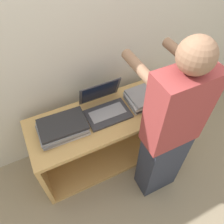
# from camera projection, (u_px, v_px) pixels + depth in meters

# --- Properties ---
(ground_plane) EXTENTS (12.00, 12.00, 0.00)m
(ground_plane) POSITION_uv_depth(u_px,v_px,m) (120.00, 174.00, 2.24)
(ground_plane) COLOR gray
(wall_back) EXTENTS (8.00, 0.05, 2.40)m
(wall_back) POSITION_uv_depth(u_px,v_px,m) (87.00, 38.00, 1.71)
(wall_back) COLOR beige
(wall_back) RESTS_ON ground_plane
(cart) EXTENTS (1.42, 0.53, 0.65)m
(cart) POSITION_uv_depth(u_px,v_px,m) (106.00, 131.00, 2.19)
(cart) COLOR tan
(cart) RESTS_ON ground_plane
(laptop_open) EXTENTS (0.38, 0.33, 0.25)m
(laptop_open) POSITION_uv_depth(u_px,v_px,m) (105.00, 107.00, 1.90)
(laptop_open) COLOR #333338
(laptop_open) RESTS_ON cart
(laptop_stack_left) EXTENTS (0.40, 0.27, 0.10)m
(laptop_stack_left) POSITION_uv_depth(u_px,v_px,m) (63.00, 128.00, 1.75)
(laptop_stack_left) COLOR #B7B7BC
(laptop_stack_left) RESTS_ON cart
(laptop_stack_right) EXTENTS (0.40, 0.27, 0.10)m
(laptop_stack_right) POSITION_uv_depth(u_px,v_px,m) (148.00, 96.00, 1.99)
(laptop_stack_right) COLOR #B7B7BC
(laptop_stack_right) RESTS_ON cart
(person) EXTENTS (0.40, 0.52, 1.58)m
(person) POSITION_uv_depth(u_px,v_px,m) (169.00, 134.00, 1.61)
(person) COLOR #2D3342
(person) RESTS_ON ground_plane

